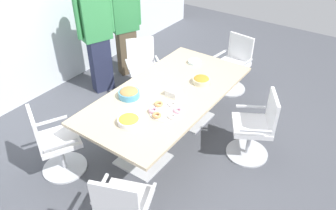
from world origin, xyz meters
The scene contains 16 objects.
ground_plane centered at (0.00, 0.00, -0.01)m, with size 10.00×10.00×0.01m, color #4C4F56.
back_wall centered at (0.00, 2.40, 1.40)m, with size 8.00×0.10×2.80m, color silver.
conference_table centered at (0.00, 0.00, 0.63)m, with size 2.40×1.20×0.75m.
office_chair_0 centered at (0.71, 1.00, 0.41)m, with size 0.76×0.76×0.91m.
office_chair_1 centered at (-1.27, 0.73, 0.41)m, with size 0.72×0.72×0.91m.
office_chair_2 centered at (-1.48, -0.54, 0.41)m, with size 0.70×0.70×0.91m.
office_chair_3 centered at (0.36, -1.07, 0.41)m, with size 0.74×0.74×0.91m.
office_chair_4 centered at (1.69, -0.12, 0.41)m, with size 0.61×0.61×0.91m.
person_standing_0 centered at (0.41, 1.64, 1.00)m, with size 0.60×0.36×1.89m.
person_standing_1 centered at (1.10, 1.68, 0.88)m, with size 0.59×0.38×1.69m.
snack_bowl_chips_orange centered at (0.44, -0.23, 0.80)m, with size 0.23×0.23×0.09m.
snack_bowl_cookies centered at (-0.37, 0.33, 0.81)m, with size 0.26×0.26×0.11m.
snack_bowl_chips_yellow centered at (-0.77, -0.01, 0.79)m, with size 0.25×0.25×0.08m.
donut_platter centered at (-0.36, -0.22, 0.77)m, with size 0.39×0.38×0.04m.
plate_stack centered at (0.86, 0.13, 0.77)m, with size 0.19×0.19×0.04m.
napkin_pile centered at (-0.01, -0.09, 0.79)m, with size 0.16×0.16×0.08m, color white.
Camera 1 is at (-2.85, -2.02, 3.00)m, focal length 35.20 mm.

